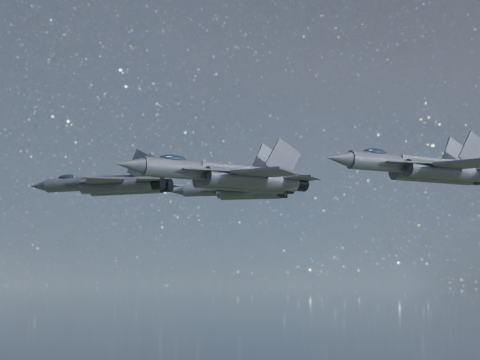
{
  "coord_description": "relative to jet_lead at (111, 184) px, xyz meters",
  "views": [
    {
      "loc": [
        -9.58,
        -74.98,
        133.19
      ],
      "look_at": [
        -2.85,
        -0.61,
        143.93
      ],
      "focal_mm": 55.0,
      "sensor_mm": 36.0,
      "label": 1
    }
  ],
  "objects": [
    {
      "name": "jet_slot",
      "position": [
        32.23,
        -10.53,
        0.58
      ],
      "size": [
        20.21,
        13.51,
        5.12
      ],
      "rotation": [
        0.0,
        0.0,
        0.33
      ],
      "color": "#30333C"
    },
    {
      "name": "jet_left",
      "position": [
        14.83,
        6.72,
        0.26
      ],
      "size": [
        15.38,
        10.35,
        3.88
      ],
      "rotation": [
        0.0,
        0.0,
        -0.3
      ],
      "color": "#30333C"
    },
    {
      "name": "jet_right",
      "position": [
        11.57,
        -23.53,
        -2.42
      ],
      "size": [
        16.56,
        10.86,
        4.26
      ],
      "rotation": [
        0.0,
        0.0,
        0.42
      ],
      "color": "#30333C"
    },
    {
      "name": "jet_lead",
      "position": [
        0.0,
        0.0,
        0.0
      ],
      "size": [
        17.75,
        11.62,
        4.58
      ],
      "rotation": [
        0.0,
        0.0,
        -0.43
      ],
      "color": "#30333C"
    }
  ]
}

